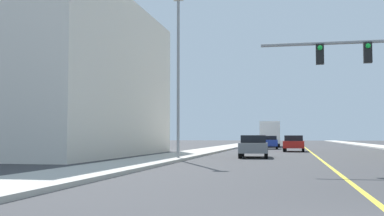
{
  "coord_description": "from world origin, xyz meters",
  "views": [
    {
      "loc": [
        -1.72,
        -7.01,
        1.37
      ],
      "look_at": [
        -7.45,
        20.51,
        3.04
      ],
      "focal_mm": 44.01,
      "sensor_mm": 36.0,
      "label": 1
    }
  ],
  "objects_px": {
    "car_red": "(294,143)",
    "delivery_truck": "(270,134)",
    "street_lamp": "(178,69)",
    "car_blue": "(269,142)",
    "car_gray": "(254,146)"
  },
  "relations": [
    {
      "from": "street_lamp",
      "to": "car_red",
      "type": "distance_m",
      "value": 18.42
    },
    {
      "from": "car_blue",
      "to": "street_lamp",
      "type": "bearing_deg",
      "value": -100.75
    },
    {
      "from": "car_gray",
      "to": "car_blue",
      "type": "relative_size",
      "value": 1.06
    },
    {
      "from": "street_lamp",
      "to": "car_gray",
      "type": "distance_m",
      "value": 7.31
    },
    {
      "from": "car_red",
      "to": "car_blue",
      "type": "xyz_separation_m",
      "value": [
        -2.47,
        7.51,
        0.0
      ]
    },
    {
      "from": "street_lamp",
      "to": "car_red",
      "type": "relative_size",
      "value": 2.36
    },
    {
      "from": "car_red",
      "to": "car_gray",
      "type": "bearing_deg",
      "value": -100.38
    },
    {
      "from": "street_lamp",
      "to": "car_gray",
      "type": "height_order",
      "value": "street_lamp"
    },
    {
      "from": "street_lamp",
      "to": "car_blue",
      "type": "bearing_deg",
      "value": 80.48
    },
    {
      "from": "street_lamp",
      "to": "car_red",
      "type": "bearing_deg",
      "value": 68.6
    },
    {
      "from": "street_lamp",
      "to": "car_gray",
      "type": "bearing_deg",
      "value": 47.57
    },
    {
      "from": "car_gray",
      "to": "street_lamp",
      "type": "bearing_deg",
      "value": -135.27
    },
    {
      "from": "car_red",
      "to": "delivery_truck",
      "type": "height_order",
      "value": "delivery_truck"
    },
    {
      "from": "car_blue",
      "to": "delivery_truck",
      "type": "xyz_separation_m",
      "value": [
        -0.33,
        10.25,
        0.93
      ]
    },
    {
      "from": "street_lamp",
      "to": "delivery_truck",
      "type": "height_order",
      "value": "street_lamp"
    }
  ]
}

